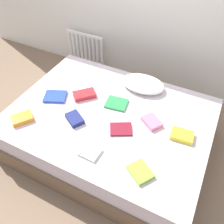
{
  "coord_description": "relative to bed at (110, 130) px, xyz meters",
  "views": [
    {
      "loc": [
        0.76,
        -1.46,
        2.18
      ],
      "look_at": [
        0.0,
        0.05,
        0.48
      ],
      "focal_mm": 37.86,
      "sensor_mm": 36.0,
      "label": 1
    }
  ],
  "objects": [
    {
      "name": "ground_plane",
      "position": [
        0.0,
        0.0,
        -0.25
      ],
      "size": [
        8.0,
        8.0,
        0.0
      ],
      "primitive_type": "plane",
      "color": "#7F6651"
    },
    {
      "name": "textbook_red",
      "position": [
        -0.36,
        0.11,
        0.28
      ],
      "size": [
        0.26,
        0.26,
        0.05
      ],
      "primitive_type": "cube",
      "rotation": [
        0.0,
        0.0,
        0.8
      ],
      "color": "red",
      "rests_on": "bed"
    },
    {
      "name": "bed",
      "position": [
        0.0,
        0.0,
        0.0
      ],
      "size": [
        2.0,
        1.5,
        0.5
      ],
      "color": "brown",
      "rests_on": "ground"
    },
    {
      "name": "radiator",
      "position": [
        -1.03,
        1.2,
        0.09
      ],
      "size": [
        0.6,
        0.04,
        0.47
      ],
      "color": "white",
      "rests_on": "ground"
    },
    {
      "name": "textbook_yellow",
      "position": [
        0.72,
        0.03,
        0.28
      ],
      "size": [
        0.21,
        0.16,
        0.05
      ],
      "primitive_type": "cube",
      "rotation": [
        0.0,
        0.0,
        0.1
      ],
      "color": "yellow",
      "rests_on": "bed"
    },
    {
      "name": "textbook_pink",
      "position": [
        0.42,
        0.07,
        0.27
      ],
      "size": [
        0.23,
        0.22,
        0.04
      ],
      "primitive_type": "cube",
      "rotation": [
        0.0,
        0.0,
        -0.61
      ],
      "color": "pink",
      "rests_on": "bed"
    },
    {
      "name": "textbook_blue",
      "position": [
        -0.63,
        -0.04,
        0.27
      ],
      "size": [
        0.28,
        0.26,
        0.03
      ],
      "primitive_type": "cube",
      "rotation": [
        0.0,
        0.0,
        0.41
      ],
      "color": "#2847B7",
      "rests_on": "bed"
    },
    {
      "name": "pillow",
      "position": [
        0.14,
        0.53,
        0.3
      ],
      "size": [
        0.48,
        0.33,
        0.1
      ],
      "primitive_type": "ellipsoid",
      "color": "white",
      "rests_on": "bed"
    },
    {
      "name": "textbook_green",
      "position": [
        0.0,
        0.15,
        0.26
      ],
      "size": [
        0.24,
        0.21,
        0.02
      ],
      "primitive_type": "cube",
      "rotation": [
        0.0,
        0.0,
        0.14
      ],
      "color": "green",
      "rests_on": "bed"
    },
    {
      "name": "textbook_orange",
      "position": [
        -0.72,
        -0.46,
        0.28
      ],
      "size": [
        0.23,
        0.24,
        0.05
      ],
      "primitive_type": "cube",
      "rotation": [
        0.0,
        0.0,
        0.95
      ],
      "color": "orange",
      "rests_on": "bed"
    },
    {
      "name": "textbook_white",
      "position": [
        0.06,
        -0.49,
        0.27
      ],
      "size": [
        0.18,
        0.15,
        0.03
      ],
      "primitive_type": "cube",
      "rotation": [
        0.0,
        0.0,
        -0.04
      ],
      "color": "white",
      "rests_on": "bed"
    },
    {
      "name": "textbook_navy",
      "position": [
        -0.26,
        -0.23,
        0.28
      ],
      "size": [
        0.22,
        0.2,
        0.05
      ],
      "primitive_type": "cube",
      "rotation": [
        0.0,
        0.0,
        -0.54
      ],
      "color": "navy",
      "rests_on": "bed"
    },
    {
      "name": "textbook_lime",
      "position": [
        0.52,
        -0.48,
        0.27
      ],
      "size": [
        0.24,
        0.23,
        0.03
      ],
      "primitive_type": "cube",
      "rotation": [
        0.0,
        0.0,
        -0.59
      ],
      "color": "#8CC638",
      "rests_on": "bed"
    },
    {
      "name": "textbook_maroon",
      "position": [
        0.19,
        -0.14,
        0.26
      ],
      "size": [
        0.25,
        0.23,
        0.02
      ],
      "primitive_type": "cube",
      "rotation": [
        0.0,
        0.0,
        0.49
      ],
      "color": "maroon",
      "rests_on": "bed"
    }
  ]
}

